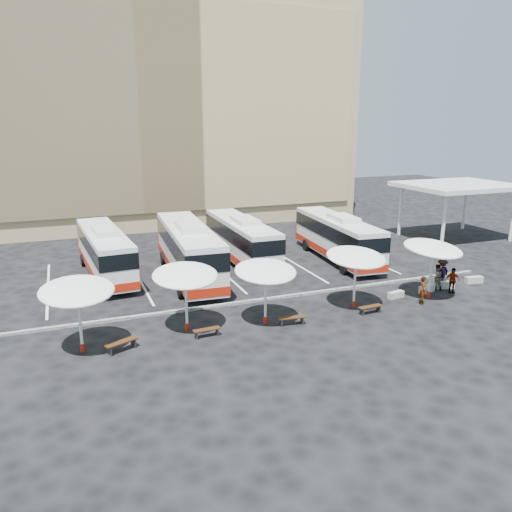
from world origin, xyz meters
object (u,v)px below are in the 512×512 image
object	(u,v)px
sunshade_2	(266,271)
passenger_0	(423,290)
wood_bench_2	(292,319)
conc_bench_0	(396,295)
bus_1	(188,249)
wood_bench_0	(121,344)
conc_bench_1	(427,289)
bus_0	(105,251)
sunshade_1	(185,276)
passenger_2	(452,280)
bus_2	(241,239)
sunshade_0	(77,291)
passenger_1	(437,277)
conc_bench_2	(445,285)
sunshade_3	(356,258)
conc_bench_3	(474,280)
wood_bench_3	(370,308)
sunshade_4	(433,249)
wood_bench_1	(207,331)
bus_3	(337,236)
passenger_3	(442,272)

from	to	relation	value
sunshade_2	passenger_0	world-z (taller)	sunshade_2
wood_bench_2	conc_bench_0	world-z (taller)	wood_bench_2
bus_1	sunshade_2	distance (m)	10.08
wood_bench_0	conc_bench_1	bearing A→B (deg)	4.69
wood_bench_0	bus_1	bearing A→B (deg)	60.44
passenger_0	wood_bench_0	bearing A→B (deg)	127.27
bus_0	sunshade_2	size ratio (longest dim) A/B	3.31
sunshade_1	passenger_2	xyz separation A→B (m)	(17.43, -0.37, -2.20)
bus_2	wood_bench_2	xyz separation A→B (m)	(-1.73, -13.01, -1.54)
sunshade_0	passenger_1	xyz separation A→B (m)	(22.25, 1.18, -2.21)
conc_bench_2	sunshade_3	bearing A→B (deg)	-173.71
sunshade_1	wood_bench_2	size ratio (longest dim) A/B	2.31
conc_bench_3	conc_bench_1	bearing A→B (deg)	-174.79
bus_0	wood_bench_3	xyz separation A→B (m)	(13.54, -13.24, -1.52)
conc_bench_2	passenger_2	xyz separation A→B (m)	(-0.25, -0.89, 0.61)
sunshade_4	passenger_1	xyz separation A→B (m)	(1.47, 1.06, -2.30)
bus_2	passenger_2	size ratio (longest dim) A/B	6.94
passenger_1	bus_0	bearing A→B (deg)	-15.04
conc_bench_0	passenger_0	size ratio (longest dim) A/B	0.62
sunshade_1	conc_bench_3	distance (m)	20.54
passenger_1	conc_bench_3	bearing A→B (deg)	-162.71
wood_bench_3	wood_bench_0	bearing A→B (deg)	179.13
sunshade_3	passenger_1	bearing A→B (deg)	6.84
sunshade_0	passenger_1	bearing A→B (deg)	3.05
sunshade_3	bus_2	bearing A→B (deg)	103.55
sunshade_4	conc_bench_3	bearing A→B (deg)	14.23
conc_bench_3	passenger_0	size ratio (longest dim) A/B	0.69
wood_bench_2	wood_bench_3	size ratio (longest dim) A/B	1.05
wood_bench_1	conc_bench_3	bearing A→B (deg)	5.56
sunshade_3	conc_bench_2	size ratio (longest dim) A/B	3.08
wood_bench_2	passenger_0	size ratio (longest dim) A/B	0.88
bus_2	conc_bench_0	distance (m)	13.17
bus_1	bus_3	size ratio (longest dim) A/B	1.08
passenger_3	wood_bench_1	bearing A→B (deg)	-3.57
conc_bench_2	passenger_1	distance (m)	1.00
bus_3	wood_bench_1	world-z (taller)	bus_3
sunshade_0	conc_bench_1	bearing A→B (deg)	2.61
conc_bench_0	passenger_2	distance (m)	4.04
wood_bench_2	passenger_2	world-z (taller)	passenger_2
bus_1	wood_bench_1	distance (m)	10.71
conc_bench_1	passenger_1	distance (m)	1.12
sunshade_0	sunshade_4	world-z (taller)	sunshade_4
sunshade_1	bus_2	bearing A→B (deg)	58.14
bus_3	wood_bench_1	size ratio (longest dim) A/B	8.34
sunshade_0	wood_bench_1	size ratio (longest dim) A/B	2.69
sunshade_0	sunshade_2	distance (m)	9.57
conc_bench_2	sunshade_2	bearing A→B (deg)	-174.98
sunshade_1	conc_bench_2	distance (m)	17.92
sunshade_4	conc_bench_2	size ratio (longest dim) A/B	3.80
bus_0	conc_bench_1	size ratio (longest dim) A/B	8.98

